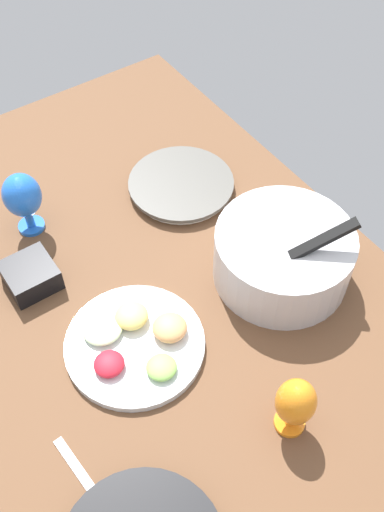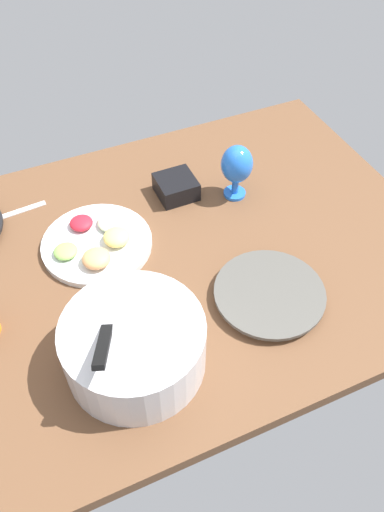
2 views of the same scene
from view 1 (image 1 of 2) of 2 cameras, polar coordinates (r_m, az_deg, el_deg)
The scene contains 8 objects.
ground_plane at distance 137.61cm, azimuth -3.60°, elevation -3.99°, with size 160.00×104.00×4.00cm, color brown.
dinner_plate_left at distance 156.14cm, azimuth -1.05°, elevation 6.84°, with size 27.60×27.60×2.73cm.
mixing_bowl at distance 134.68cm, azimuth 8.75°, elevation 0.17°, with size 31.25×31.25×20.80cm.
fruit_platter at distance 127.42cm, azimuth -5.50°, elevation -8.16°, with size 29.85×29.85×5.40cm.
hurricane_glass_blue at distance 145.61cm, azimuth -15.98°, elevation 5.48°, with size 9.17×9.17×17.09cm.
hurricane_glass_orange at distance 113.73cm, azimuth 9.91°, elevation -13.77°, with size 7.68×7.68×15.49cm.
square_bowl_black at distance 139.56cm, azimuth -15.28°, elevation -1.73°, with size 11.12×11.12×5.83cm.
fork_by_right_plate at distance 118.43cm, azimuth -10.48°, elevation -20.06°, with size 18.00×1.80×0.60cm, color silver.
Camera 1 is at (68.95, -36.93, 111.21)cm, focal length 41.63 mm.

